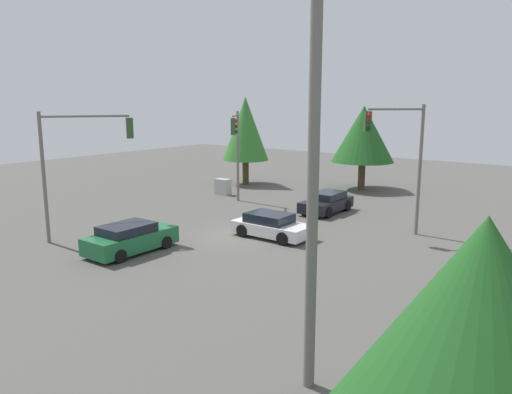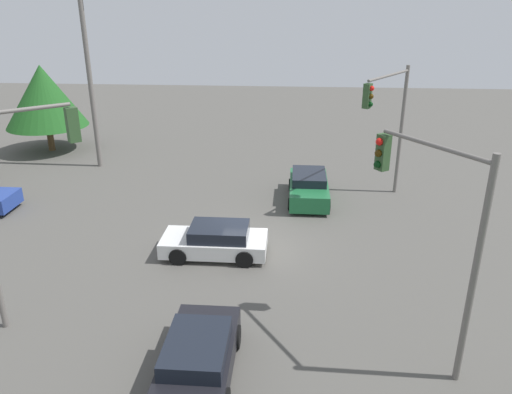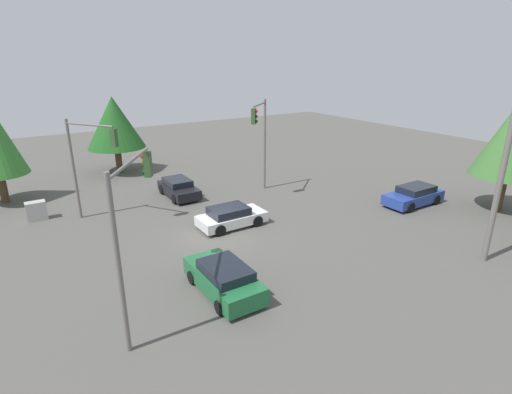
# 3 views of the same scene
# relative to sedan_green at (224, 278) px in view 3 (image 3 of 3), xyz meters

# --- Properties ---
(ground_plane) EXTENTS (80.00, 80.00, 0.00)m
(ground_plane) POSITION_rel_sedan_green_xyz_m (-2.53, -5.13, -0.68)
(ground_plane) COLOR #54514C
(sedan_green) EXTENTS (2.02, 4.40, 1.39)m
(sedan_green) POSITION_rel_sedan_green_xyz_m (0.00, 0.00, 0.00)
(sedan_green) COLOR #1E6638
(sedan_green) RESTS_ON ground_plane
(sedan_white) EXTENTS (4.13, 2.01, 1.27)m
(sedan_white) POSITION_rel_sedan_green_xyz_m (-3.79, -6.15, -0.06)
(sedan_white) COLOR silver
(sedan_white) RESTS_ON ground_plane
(sedan_dark) EXTENTS (1.95, 4.10, 1.31)m
(sedan_dark) POSITION_rel_sedan_green_xyz_m (-3.22, -13.04, -0.03)
(sedan_dark) COLOR black
(sedan_dark) RESTS_ON ground_plane
(sedan_blue) EXTENTS (4.47, 1.97, 1.35)m
(sedan_blue) POSITION_rel_sedan_green_xyz_m (-16.37, -2.59, -0.01)
(sedan_blue) COLOR #233D93
(sedan_blue) RESTS_ON ground_plane
(traffic_signal_main) EXTENTS (2.32, 3.17, 6.32)m
(traffic_signal_main) POSITION_rel_sedan_green_xyz_m (2.88, -11.43, 3.64)
(traffic_signal_main) COLOR slate
(traffic_signal_main) RESTS_ON ground_plane
(traffic_signal_cross) EXTENTS (2.64, 3.84, 6.54)m
(traffic_signal_cross) POSITION_rel_sedan_green_xyz_m (3.66, 0.03, 3.83)
(traffic_signal_cross) COLOR slate
(traffic_signal_cross) RESTS_ON ground_plane
(traffic_signal_aux) EXTENTS (2.48, 2.23, 6.87)m
(traffic_signal_aux) POSITION_rel_sedan_green_xyz_m (-8.82, -10.54, 3.95)
(traffic_signal_aux) COLOR slate
(traffic_signal_aux) RESTS_ON ground_plane
(utility_pole_tall) EXTENTS (2.20, 0.28, 11.96)m
(utility_pole_tall) POSITION_rel_sedan_green_xyz_m (-12.56, 4.55, 5.61)
(utility_pole_tall) COLOR slate
(utility_pole_tall) RESTS_ON ground_plane
(electrical_cabinet) EXTENTS (1.17, 0.66, 1.19)m
(electrical_cabinet) POSITION_rel_sedan_green_xyz_m (6.08, -13.70, -0.08)
(electrical_cabinet) COLOR #B2B2AD
(electrical_cabinet) RESTS_ON ground_plane
(tree_far) EXTENTS (4.93, 4.93, 6.64)m
(tree_far) POSITION_rel_sedan_green_xyz_m (-1.30, -22.16, 3.73)
(tree_far) COLOR #4C3823
(tree_far) RESTS_ON ground_plane
(tree_corner) EXTENTS (4.46, 4.46, 7.22)m
(tree_corner) POSITION_rel_sedan_green_xyz_m (-20.37, 1.13, 4.12)
(tree_corner) COLOR #4C3823
(tree_corner) RESTS_ON ground_plane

